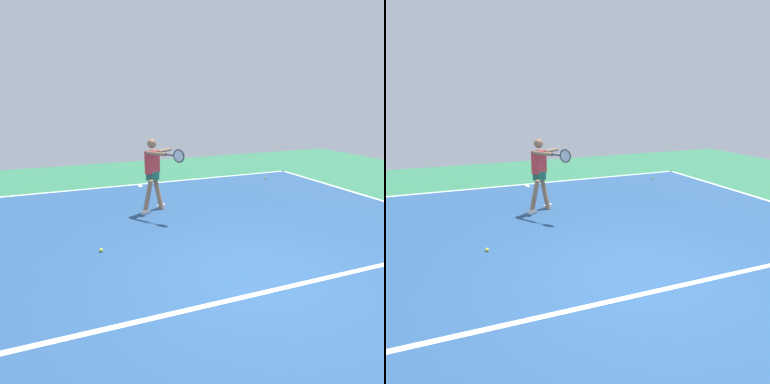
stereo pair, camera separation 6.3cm
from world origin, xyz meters
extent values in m
plane|color=#2D754C|center=(0.00, 0.00, 0.00)|extent=(21.52, 21.52, 0.00)
cube|color=navy|center=(0.00, 0.00, 0.00)|extent=(10.88, 13.38, 0.00)
cube|color=white|center=(0.00, -6.64, 0.00)|extent=(10.88, 0.10, 0.01)
cube|color=white|center=(0.00, 0.44, 0.00)|extent=(8.16, 0.10, 0.01)
cube|color=white|center=(0.00, -6.44, 0.00)|extent=(0.10, 0.30, 0.01)
cylinder|color=#9E7051|center=(0.21, -3.99, 0.39)|extent=(0.26, 0.32, 0.82)
cube|color=white|center=(0.12, -4.04, 0.04)|extent=(0.26, 0.22, 0.07)
cylinder|color=#9E7051|center=(0.52, -3.78, 0.39)|extent=(0.26, 0.32, 0.82)
cube|color=white|center=(0.60, -3.73, 0.04)|extent=(0.26, 0.22, 0.07)
cube|color=#1E664C|center=(0.36, -3.88, 0.85)|extent=(0.32, 0.30, 0.20)
cube|color=red|center=(0.36, -3.88, 1.17)|extent=(0.38, 0.34, 0.53)
sphere|color=#9E7051|center=(0.36, -3.88, 1.60)|extent=(0.21, 0.21, 0.21)
cylinder|color=#9E7051|center=(0.00, -4.12, 1.38)|extent=(0.48, 0.36, 0.08)
cylinder|color=#9E7051|center=(0.36, -3.57, 1.41)|extent=(0.36, 0.48, 0.08)
cylinder|color=black|center=(0.15, -3.26, 1.41)|extent=(0.15, 0.20, 0.03)
torus|color=black|center=(0.02, -3.06, 1.41)|extent=(0.18, 0.26, 0.29)
cylinder|color=silver|center=(0.02, -3.06, 1.41)|extent=(0.14, 0.21, 0.25)
sphere|color=yellow|center=(1.95, -1.88, 0.03)|extent=(0.07, 0.07, 0.07)
sphere|color=#C6E53D|center=(-4.05, -5.78, 0.03)|extent=(0.07, 0.07, 0.07)
camera|label=1|loc=(2.88, 4.46, 2.70)|focal=35.45mm
camera|label=2|loc=(2.82, 4.48, 2.70)|focal=35.45mm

